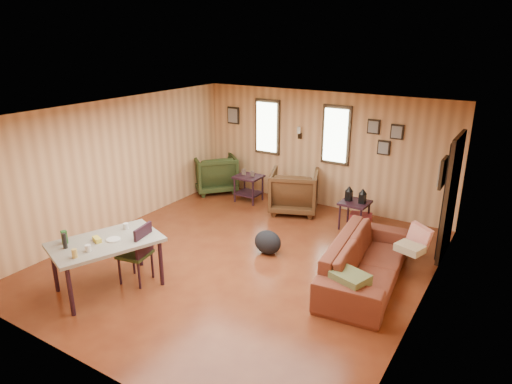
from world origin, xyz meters
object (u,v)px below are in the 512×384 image
(sofa, at_px, (367,254))
(recliner_green, at_px, (215,171))
(end_table, at_px, (249,184))
(side_table, at_px, (355,201))
(recliner_brown, at_px, (294,189))
(dining_table, at_px, (105,245))

(sofa, bearing_deg, recliner_green, 57.82)
(sofa, bearing_deg, end_table, 53.18)
(recliner_green, bearing_deg, end_table, 122.41)
(sofa, relative_size, side_table, 2.85)
(sofa, xyz_separation_m, side_table, (-0.84, 1.79, 0.10))
(sofa, distance_m, end_table, 3.87)
(sofa, distance_m, side_table, 1.98)
(recliner_brown, distance_m, recliner_green, 2.16)
(sofa, distance_m, dining_table, 3.74)
(sofa, distance_m, recliner_brown, 2.96)
(recliner_green, height_order, dining_table, dining_table)
(recliner_brown, xyz_separation_m, end_table, (-1.11, 0.02, -0.08))
(end_table, xyz_separation_m, dining_table, (0.24, -4.10, 0.29))
(dining_table, bearing_deg, recliner_green, 127.63)
(recliner_brown, xyz_separation_m, recliner_green, (-2.15, 0.18, -0.01))
(recliner_brown, relative_size, recliner_green, 1.02)
(side_table, bearing_deg, dining_table, -119.79)
(recliner_brown, distance_m, dining_table, 4.18)
(recliner_green, height_order, end_table, recliner_green)
(recliner_brown, distance_m, side_table, 1.38)
(recliner_green, bearing_deg, sofa, 105.04)
(sofa, xyz_separation_m, end_table, (-3.32, 1.99, -0.06))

